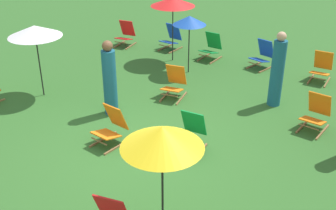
{
  "coord_description": "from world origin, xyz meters",
  "views": [
    {
      "loc": [
        3.93,
        -5.95,
        4.64
      ],
      "look_at": [
        0.0,
        1.2,
        0.5
      ],
      "focal_mm": 45.13,
      "sensor_mm": 36.0,
      "label": 1
    }
  ],
  "objects_px": {
    "deckchair_13": "(321,68)",
    "umbrella_0": "(189,20)",
    "deckchair_8": "(111,127)",
    "deckchair_12": "(316,114)",
    "deckchair_1": "(174,83)",
    "deckchair_15": "(171,38)",
    "deckchair_4": "(126,35)",
    "umbrella_3": "(173,2)",
    "deckchair_7": "(262,55)",
    "umbrella_2": "(35,31)",
    "deckchair_10": "(211,47)",
    "deckchair_0": "(191,134)",
    "person_2": "(277,71)",
    "person_1": "(110,80)",
    "umbrella_1": "(162,137)"
  },
  "relations": [
    {
      "from": "deckchair_4",
      "to": "deckchair_10",
      "type": "bearing_deg",
      "value": -2.18
    },
    {
      "from": "deckchair_10",
      "to": "umbrella_3",
      "type": "relative_size",
      "value": 0.43
    },
    {
      "from": "deckchair_12",
      "to": "deckchair_13",
      "type": "bearing_deg",
      "value": 107.27
    },
    {
      "from": "person_1",
      "to": "umbrella_0",
      "type": "bearing_deg",
      "value": -18.6
    },
    {
      "from": "deckchair_8",
      "to": "deckchair_12",
      "type": "distance_m",
      "value": 4.38
    },
    {
      "from": "deckchair_12",
      "to": "deckchair_8",
      "type": "bearing_deg",
      "value": -134.97
    },
    {
      "from": "deckchair_13",
      "to": "umbrella_0",
      "type": "bearing_deg",
      "value": -159.87
    },
    {
      "from": "deckchair_0",
      "to": "umbrella_2",
      "type": "height_order",
      "value": "umbrella_2"
    },
    {
      "from": "umbrella_3",
      "to": "deckchair_1",
      "type": "bearing_deg",
      "value": -60.91
    },
    {
      "from": "deckchair_10",
      "to": "umbrella_1",
      "type": "distance_m",
      "value": 7.86
    },
    {
      "from": "deckchair_8",
      "to": "person_2",
      "type": "height_order",
      "value": "person_2"
    },
    {
      "from": "deckchair_7",
      "to": "deckchair_10",
      "type": "bearing_deg",
      "value": -160.7
    },
    {
      "from": "deckchair_12",
      "to": "deckchair_13",
      "type": "distance_m",
      "value": 2.8
    },
    {
      "from": "deckchair_10",
      "to": "person_1",
      "type": "height_order",
      "value": "person_1"
    },
    {
      "from": "deckchair_1",
      "to": "umbrella_2",
      "type": "relative_size",
      "value": 0.46
    },
    {
      "from": "deckchair_1",
      "to": "deckchair_7",
      "type": "height_order",
      "value": "same"
    },
    {
      "from": "deckchair_12",
      "to": "umbrella_1",
      "type": "relative_size",
      "value": 0.43
    },
    {
      "from": "deckchair_7",
      "to": "umbrella_1",
      "type": "height_order",
      "value": "umbrella_1"
    },
    {
      "from": "deckchair_8",
      "to": "person_1",
      "type": "height_order",
      "value": "person_1"
    },
    {
      "from": "person_2",
      "to": "deckchair_1",
      "type": "bearing_deg",
      "value": -15.73
    },
    {
      "from": "umbrella_3",
      "to": "person_2",
      "type": "relative_size",
      "value": 1.06
    },
    {
      "from": "person_2",
      "to": "deckchair_13",
      "type": "bearing_deg",
      "value": -143.75
    },
    {
      "from": "deckchair_13",
      "to": "umbrella_1",
      "type": "relative_size",
      "value": 0.43
    },
    {
      "from": "deckchair_8",
      "to": "deckchair_12",
      "type": "height_order",
      "value": "same"
    },
    {
      "from": "deckchair_12",
      "to": "deckchair_4",
      "type": "bearing_deg",
      "value": 166.83
    },
    {
      "from": "deckchair_7",
      "to": "deckchair_15",
      "type": "xyz_separation_m",
      "value": [
        -3.1,
        0.15,
        0.0
      ]
    },
    {
      "from": "deckchair_0",
      "to": "deckchair_10",
      "type": "distance_m",
      "value": 5.24
    },
    {
      "from": "umbrella_3",
      "to": "person_1",
      "type": "xyz_separation_m",
      "value": [
        0.39,
        -3.73,
        -0.95
      ]
    },
    {
      "from": "deckchair_0",
      "to": "deckchair_13",
      "type": "relative_size",
      "value": 1.0
    },
    {
      "from": "umbrella_0",
      "to": "deckchair_0",
      "type": "bearing_deg",
      "value": -63.11
    },
    {
      "from": "deckchair_10",
      "to": "umbrella_2",
      "type": "xyz_separation_m",
      "value": [
        -2.68,
        -4.45,
        1.31
      ]
    },
    {
      "from": "deckchair_0",
      "to": "umbrella_0",
      "type": "relative_size",
      "value": 0.51
    },
    {
      "from": "deckchair_7",
      "to": "deckchair_15",
      "type": "relative_size",
      "value": 1.04
    },
    {
      "from": "deckchair_4",
      "to": "umbrella_3",
      "type": "height_order",
      "value": "umbrella_3"
    },
    {
      "from": "deckchair_4",
      "to": "person_2",
      "type": "xyz_separation_m",
      "value": [
        5.63,
        -1.96,
        0.5
      ]
    },
    {
      "from": "deckchair_1",
      "to": "deckchair_7",
      "type": "relative_size",
      "value": 0.96
    },
    {
      "from": "deckchair_0",
      "to": "deckchair_7",
      "type": "bearing_deg",
      "value": 90.35
    },
    {
      "from": "deckchair_13",
      "to": "umbrella_0",
      "type": "height_order",
      "value": "umbrella_0"
    },
    {
      "from": "deckchair_8",
      "to": "umbrella_3",
      "type": "xyz_separation_m",
      "value": [
        -1.17,
        4.8,
        1.43
      ]
    },
    {
      "from": "deckchair_10",
      "to": "deckchair_12",
      "type": "xyz_separation_m",
      "value": [
        3.72,
        -2.89,
        0.0
      ]
    },
    {
      "from": "umbrella_3",
      "to": "umbrella_2",
      "type": "bearing_deg",
      "value": -114.32
    },
    {
      "from": "deckchair_8",
      "to": "person_1",
      "type": "bearing_deg",
      "value": 136.04
    },
    {
      "from": "deckchair_4",
      "to": "person_1",
      "type": "distance_m",
      "value": 4.91
    },
    {
      "from": "deckchair_7",
      "to": "person_1",
      "type": "height_order",
      "value": "person_1"
    },
    {
      "from": "deckchair_1",
      "to": "person_2",
      "type": "bearing_deg",
      "value": 11.37
    },
    {
      "from": "deckchair_1",
      "to": "deckchair_15",
      "type": "xyz_separation_m",
      "value": [
        -1.79,
        3.16,
        0.0
      ]
    },
    {
      "from": "deckchair_12",
      "to": "umbrella_2",
      "type": "xyz_separation_m",
      "value": [
        -6.39,
        -1.56,
        1.31
      ]
    },
    {
      "from": "deckchair_13",
      "to": "umbrella_2",
      "type": "height_order",
      "value": "umbrella_2"
    },
    {
      "from": "deckchair_7",
      "to": "umbrella_0",
      "type": "bearing_deg",
      "value": -124.77
    },
    {
      "from": "deckchair_1",
      "to": "person_1",
      "type": "xyz_separation_m",
      "value": [
        -0.87,
        -1.47,
        0.47
      ]
    }
  ]
}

